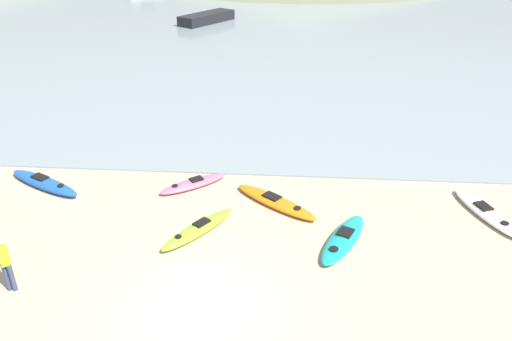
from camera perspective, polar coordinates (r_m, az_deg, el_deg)
The scene contains 10 objects.
ground_plane at distance 13.43m, azimuth -6.46°, elevation -15.40°, with size 400.00×400.00×0.00m, color tan.
bay_water at distance 52.84m, azimuth 2.00°, elevation 17.58°, with size 160.00×70.00×0.06m, color gray.
kayak_on_sand_0 at distance 20.07m, azimuth -23.07°, elevation -1.29°, with size 3.44×2.23×0.40m.
kayak_on_sand_1 at distance 18.63m, azimuth -7.18°, elevation -1.50°, with size 2.49×2.13×0.32m.
kayak_on_sand_2 at distance 18.50m, azimuth 24.79°, elevation -4.34°, with size 1.77×3.29×0.30m.
kayak_on_sand_3 at distance 15.71m, azimuth 9.96°, elevation -7.71°, with size 1.97×3.02×0.34m.
kayak_on_sand_4 at distance 16.03m, azimuth -6.59°, elevation -6.65°, with size 2.26×2.80×0.35m.
kayak_on_sand_5 at distance 17.37m, azimuth 2.25°, elevation -3.58°, with size 3.17×2.68×0.33m.
person_near_foreground at distance 14.82m, azimuth -26.80°, elevation -9.19°, with size 0.34×0.30×1.70m.
moored_boat_0 at distance 47.74m, azimuth -5.65°, elevation 16.97°, with size 4.69×5.83×0.86m.
Camera 1 is at (2.19, -9.63, 9.10)m, focal length 35.00 mm.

